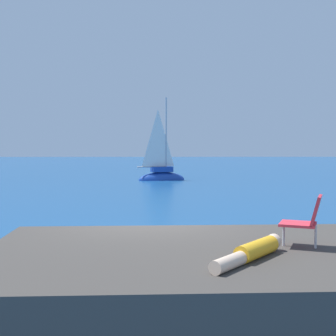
# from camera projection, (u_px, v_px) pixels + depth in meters

# --- Properties ---
(ground_plane) EXTENTS (160.00, 160.00, 0.00)m
(ground_plane) POSITION_uv_depth(u_px,v_px,m) (151.00, 256.00, 9.61)
(ground_plane) COLOR navy
(shore_ledge) EXTENTS (7.28, 4.31, 0.77)m
(shore_ledge) POSITION_uv_depth(u_px,v_px,m) (225.00, 274.00, 6.91)
(shore_ledge) COLOR #423D38
(shore_ledge) RESTS_ON ground
(boulder_seaward) EXTENTS (0.97, 1.09, 0.60)m
(boulder_seaward) POSITION_uv_depth(u_px,v_px,m) (219.00, 264.00, 8.99)
(boulder_seaward) COLOR #413A30
(boulder_seaward) RESTS_ON ground
(boulder_inland) EXTENTS (1.09, 1.04, 0.60)m
(boulder_inland) POSITION_uv_depth(u_px,v_px,m) (296.00, 265.00, 8.92)
(boulder_inland) COLOR #403E32
(boulder_inland) RESTS_ON ground
(sailboat_near) EXTENTS (3.30, 1.94, 5.96)m
(sailboat_near) POSITION_uv_depth(u_px,v_px,m) (162.00, 175.00, 30.41)
(sailboat_near) COLOR #193D99
(sailboat_near) RESTS_ON ground
(person_sunbather) EXTENTS (1.20, 1.46, 0.25)m
(person_sunbather) POSITION_uv_depth(u_px,v_px,m) (252.00, 251.00, 6.24)
(person_sunbather) COLOR gold
(person_sunbather) RESTS_ON shore_ledge
(beach_chair) EXTENTS (0.73, 0.67, 0.80)m
(beach_chair) POSITION_uv_depth(u_px,v_px,m) (306.00, 219.00, 6.96)
(beach_chair) COLOR #E03342
(beach_chair) RESTS_ON shore_ledge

